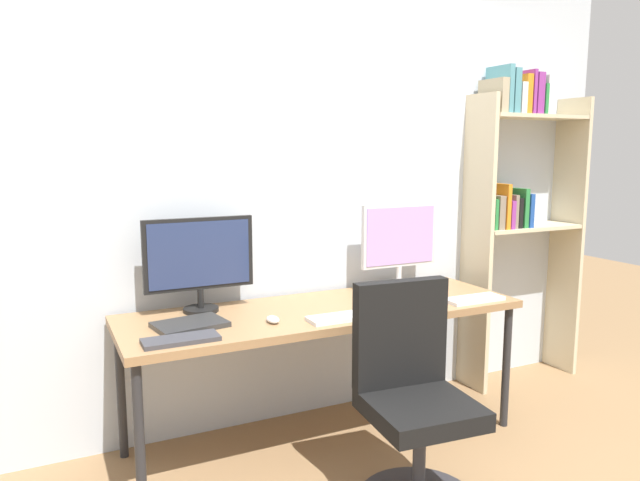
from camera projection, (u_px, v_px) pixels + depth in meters
wall_back at (292, 195)px, 3.39m from camera, size 4.50×0.10×2.60m
desk at (324, 317)px, 3.11m from camera, size 2.10×0.68×0.74m
bookshelf at (518, 190)px, 3.87m from camera, size 0.83×0.28×2.07m
office_chair at (413, 419)px, 2.57m from camera, size 0.52×0.52×0.99m
monitor_left at (199, 259)px, 2.99m from camera, size 0.56×0.18×0.48m
monitor_right at (399, 241)px, 3.50m from camera, size 0.50×0.18×0.51m
keyboard_left at (181, 340)px, 2.55m from camera, size 0.33×0.13×0.02m
keyboard_center at (345, 317)px, 2.89m from camera, size 0.37×0.13×0.02m
keyboard_right at (474, 299)px, 3.23m from camera, size 0.34×0.13×0.02m
mouse_left_side at (273, 319)px, 2.83m from camera, size 0.06×0.10×0.03m
mouse_right_side at (418, 303)px, 3.12m from camera, size 0.06×0.10×0.03m
laptop_closed at (190, 325)px, 2.76m from camera, size 0.35×0.27×0.02m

